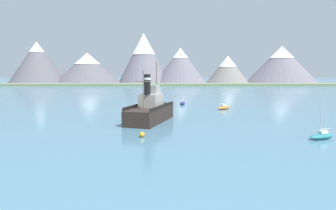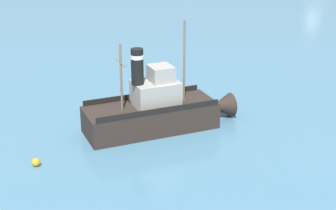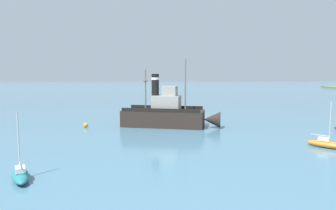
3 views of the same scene
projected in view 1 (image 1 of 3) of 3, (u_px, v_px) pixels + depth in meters
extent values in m
plane|color=#477289|center=(143.00, 121.00, 50.16)|extent=(600.00, 600.00, 0.00)
cone|color=#56545B|center=(37.00, 63.00, 190.74)|extent=(35.30, 35.30, 26.25)
cone|color=white|center=(36.00, 47.00, 189.59)|extent=(9.45, 9.45, 6.69)
cone|color=#56545B|center=(88.00, 68.00, 197.77)|extent=(42.87, 42.87, 19.53)
cone|color=white|center=(87.00, 59.00, 197.06)|extent=(17.21, 17.21, 7.47)
cone|color=slate|center=(144.00, 58.00, 204.41)|extent=(34.61, 34.61, 33.19)
cone|color=white|center=(144.00, 44.00, 203.31)|extent=(15.87, 15.87, 14.49)
cone|color=slate|center=(180.00, 65.00, 203.13)|extent=(35.00, 35.00, 23.16)
cone|color=white|center=(180.00, 53.00, 202.18)|extent=(10.99, 10.99, 6.92)
cone|color=slate|center=(228.00, 69.00, 205.42)|extent=(28.54, 28.54, 17.97)
cone|color=white|center=(228.00, 61.00, 204.80)|extent=(12.42, 12.42, 7.45)
cone|color=slate|center=(281.00, 64.00, 202.63)|extent=(46.90, 46.90, 24.34)
cone|color=white|center=(282.00, 52.00, 201.68)|extent=(16.67, 16.67, 8.24)
cube|color=#6B7A56|center=(158.00, 85.00, 160.88)|extent=(240.00, 12.00, 1.20)
cube|color=#2D231E|center=(150.00, 114.00, 49.06)|extent=(7.88, 12.77, 2.40)
cone|color=#2D231E|center=(164.00, 109.00, 55.89)|extent=(2.98, 3.01, 2.35)
cube|color=#9E998E|center=(151.00, 100.00, 49.27)|extent=(4.08, 4.73, 2.20)
cube|color=#9E998E|center=(152.00, 89.00, 49.53)|extent=(2.71, 2.58, 1.40)
cylinder|color=black|center=(147.00, 84.00, 47.34)|extent=(1.10, 1.10, 3.20)
cylinder|color=silver|center=(147.00, 79.00, 47.24)|extent=(1.16, 1.16, 0.35)
cylinder|color=#75604C|center=(157.00, 83.00, 51.61)|extent=(0.20, 0.20, 7.50)
cylinder|color=#75604C|center=(144.00, 90.00, 46.01)|extent=(0.20, 0.20, 6.00)
cylinder|color=#75604C|center=(143.00, 81.00, 45.86)|extent=(2.51, 0.91, 0.12)
cube|color=black|center=(138.00, 105.00, 49.54)|extent=(3.62, 10.88, 0.50)
cube|color=black|center=(162.00, 106.00, 48.25)|extent=(3.62, 10.88, 0.50)
ellipsoid|color=orange|center=(224.00, 108.00, 64.82)|extent=(3.61, 3.30, 0.70)
cube|color=silver|center=(223.00, 105.00, 64.63)|extent=(1.25, 1.20, 0.36)
cylinder|color=#B7B7BC|center=(225.00, 96.00, 64.73)|extent=(0.10, 0.10, 4.20)
cylinder|color=#B7B7BC|center=(222.00, 104.00, 64.33)|extent=(1.42, 1.23, 0.08)
ellipsoid|color=#23757A|center=(322.00, 136.00, 36.73)|extent=(3.94, 2.44, 0.70)
cube|color=silver|center=(323.00, 132.00, 36.74)|extent=(1.26, 1.00, 0.36)
cylinder|color=#B7B7BC|center=(321.00, 117.00, 36.33)|extent=(0.10, 0.10, 4.20)
cylinder|color=#B7B7BC|center=(326.00, 129.00, 36.85)|extent=(1.70, 0.74, 0.08)
ellipsoid|color=navy|center=(183.00, 103.00, 73.98)|extent=(2.12, 3.96, 0.70)
cube|color=silver|center=(183.00, 101.00, 74.11)|extent=(0.92, 1.23, 0.36)
cylinder|color=#B7B7BC|center=(182.00, 93.00, 73.41)|extent=(0.10, 0.10, 4.20)
cylinder|color=#B7B7BC|center=(183.00, 99.00, 74.45)|extent=(0.58, 1.75, 0.08)
sphere|color=orange|center=(142.00, 135.00, 37.88)|extent=(0.67, 0.67, 0.67)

